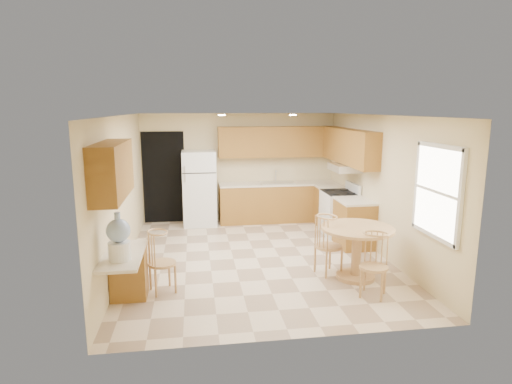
{
  "coord_description": "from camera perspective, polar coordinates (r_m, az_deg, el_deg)",
  "views": [
    {
      "loc": [
        -1.06,
        -7.15,
        2.63
      ],
      "look_at": [
        0.03,
        0.3,
        1.14
      ],
      "focal_mm": 30.0,
      "sensor_mm": 36.0,
      "label": 1
    }
  ],
  "objects": [
    {
      "name": "base_cab_right_b",
      "position": [
        8.42,
        12.95,
        -4.19
      ],
      "size": [
        0.6,
        0.8,
        0.87
      ],
      "primitive_type": "cube",
      "color": "olive",
      "rests_on": "floor"
    },
    {
      "name": "desk_pedestal",
      "position": [
        6.33,
        -16.58,
        -10.28
      ],
      "size": [
        0.48,
        0.42,
        0.72
      ],
      "primitive_type": "cube",
      "color": "olive",
      "rests_on": "floor"
    },
    {
      "name": "wall_left",
      "position": [
        7.38,
        -17.47,
        -0.08
      ],
      "size": [
        0.02,
        5.5,
        2.5
      ],
      "primitive_type": "cube",
      "color": "beige",
      "rests_on": "floor"
    },
    {
      "name": "water_crock",
      "position": [
        5.55,
        -17.83,
        -5.93
      ],
      "size": [
        0.29,
        0.29,
        0.61
      ],
      "color": "white",
      "rests_on": "desk_top"
    },
    {
      "name": "ceiling",
      "position": [
        7.23,
        0.08,
        10.18
      ],
      "size": [
        4.5,
        5.5,
        0.02
      ],
      "primitive_type": "cube",
      "color": "white",
      "rests_on": "wall_back"
    },
    {
      "name": "counter_right_a",
      "position": [
        9.66,
        9.97,
        0.66
      ],
      "size": [
        0.63,
        0.59,
        0.04
      ],
      "primitive_type": "cube",
      "color": "beige",
      "rests_on": "base_cab_right_a"
    },
    {
      "name": "upper_cab_left",
      "position": [
        5.7,
        -18.65,
        2.77
      ],
      "size": [
        0.33,
        1.4,
        0.7
      ],
      "primitive_type": "cube",
      "color": "olive",
      "rests_on": "wall_left"
    },
    {
      "name": "doorway",
      "position": [
        10.04,
        -12.18,
        1.9
      ],
      "size": [
        0.9,
        0.02,
        2.1
      ],
      "primitive_type": "cube",
      "color": "black",
      "rests_on": "floor"
    },
    {
      "name": "wall_back",
      "position": [
        10.06,
        -2.21,
        3.31
      ],
      "size": [
        4.5,
        0.02,
        2.5
      ],
      "primitive_type": "cube",
      "color": "beige",
      "rests_on": "floor"
    },
    {
      "name": "refrigerator",
      "position": [
        9.72,
        -7.55,
        0.51
      ],
      "size": [
        0.74,
        0.72,
        1.68
      ],
      "color": "white",
      "rests_on": "floor"
    },
    {
      "name": "desk_top",
      "position": [
        5.85,
        -17.32,
        -8.07
      ],
      "size": [
        0.5,
        1.2,
        0.04
      ],
      "primitive_type": "cube",
      "color": "beige",
      "rests_on": "desk_pedestal"
    },
    {
      "name": "can_light_b",
      "position": [
        8.58,
        4.94,
        10.2
      ],
      "size": [
        0.14,
        0.14,
        0.02
      ],
      "primitive_type": "cylinder",
      "color": "white",
      "rests_on": "ceiling"
    },
    {
      "name": "chair_desk",
      "position": [
        6.24,
        -12.5,
        -8.5
      ],
      "size": [
        0.4,
        0.52,
        0.9
      ],
      "rotation": [
        0.0,
        0.0,
        -1.21
      ],
      "color": "tan",
      "rests_on": "floor"
    },
    {
      "name": "wall_front",
      "position": [
        4.73,
        4.97,
        -5.77
      ],
      "size": [
        4.5,
        0.02,
        2.5
      ],
      "primitive_type": "cube",
      "color": "beige",
      "rests_on": "floor"
    },
    {
      "name": "window",
      "position": [
        6.34,
        23.05,
        0.05
      ],
      "size": [
        0.06,
        1.12,
        1.3
      ],
      "color": "white",
      "rests_on": "wall_right"
    },
    {
      "name": "sink",
      "position": [
        9.94,
        2.87,
        1.24
      ],
      "size": [
        0.78,
        0.44,
        0.01
      ],
      "primitive_type": "cube",
      "color": "silver",
      "rests_on": "counter_back"
    },
    {
      "name": "counter_right_b",
      "position": [
        8.31,
        13.08,
        -1.16
      ],
      "size": [
        0.63,
        0.8,
        0.04
      ],
      "primitive_type": "cube",
      "color": "beige",
      "rests_on": "base_cab_right_b"
    },
    {
      "name": "wall_right",
      "position": [
        8.0,
        16.23,
        0.83
      ],
      "size": [
        0.02,
        5.5,
        2.5
      ],
      "primitive_type": "cube",
      "color": "beige",
      "rests_on": "floor"
    },
    {
      "name": "range_hood",
      "position": [
        8.96,
        11.73,
        3.21
      ],
      "size": [
        0.5,
        0.76,
        0.14
      ],
      "primitive_type": "cube",
      "color": "silver",
      "rests_on": "upper_cab_right"
    },
    {
      "name": "floor",
      "position": [
        7.7,
        0.08,
        -8.77
      ],
      "size": [
        5.5,
        5.5,
        0.0
      ],
      "primitive_type": "plane",
      "color": "beige",
      "rests_on": "ground"
    },
    {
      "name": "upper_cab_back",
      "position": [
        9.96,
        2.91,
        6.7
      ],
      "size": [
        2.75,
        0.33,
        0.7
      ],
      "primitive_type": "cube",
      "color": "olive",
      "rests_on": "wall_back"
    },
    {
      "name": "chair_table_b",
      "position": [
        6.19,
        15.81,
        -8.84
      ],
      "size": [
        0.4,
        0.47,
        0.91
      ],
      "rotation": [
        0.0,
        0.0,
        2.57
      ],
      "color": "tan",
      "rests_on": "floor"
    },
    {
      "name": "base_cab_right_a",
      "position": [
        9.75,
        9.88,
        -1.97
      ],
      "size": [
        0.6,
        0.59,
        0.87
      ],
      "primitive_type": "cube",
      "color": "olive",
      "rests_on": "floor"
    },
    {
      "name": "upper_cab_right",
      "position": [
        8.97,
        12.29,
        5.97
      ],
      "size": [
        0.33,
        2.42,
        0.7
      ],
      "primitive_type": "cube",
      "color": "olive",
      "rests_on": "wall_right"
    },
    {
      "name": "counter_back",
      "position": [
        9.95,
        3.01,
        1.12
      ],
      "size": [
        2.75,
        0.63,
        0.04
      ],
      "primitive_type": "cube",
      "color": "beige",
      "rests_on": "base_cab_back"
    },
    {
      "name": "can_light_a",
      "position": [
        8.37,
        -4.58,
        10.18
      ],
      "size": [
        0.14,
        0.14,
        0.02
      ],
      "primitive_type": "cylinder",
      "color": "white",
      "rests_on": "ceiling"
    },
    {
      "name": "base_cab_back",
      "position": [
        10.04,
        2.98,
        -1.44
      ],
      "size": [
        2.75,
        0.6,
        0.87
      ],
      "primitive_type": "cube",
      "color": "olive",
      "rests_on": "floor"
    },
    {
      "name": "stove",
      "position": [
        9.11,
        11.05,
        -2.72
      ],
      "size": [
        0.65,
        0.76,
        1.09
      ],
      "color": "white",
      "rests_on": "floor"
    },
    {
      "name": "dining_table",
      "position": [
        6.83,
        13.29,
        -6.9
      ],
      "size": [
        1.12,
        1.12,
        0.83
      ],
      "rotation": [
        0.0,
        0.0,
        0.06
      ],
      "color": "tan",
      "rests_on": "floor"
    },
    {
      "name": "chair_table_a",
      "position": [
        6.84,
        9.92,
        -6.4
      ],
      "size": [
        0.42,
        0.54,
        0.95
      ],
      "rotation": [
        0.0,
        0.0,
        -1.23
      ],
      "color": "tan",
      "rests_on": "floor"
    }
  ]
}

